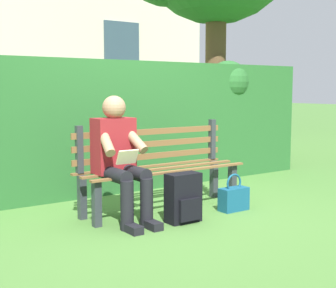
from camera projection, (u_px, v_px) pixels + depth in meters
ground at (162, 210)px, 4.87m from camera, size 60.00×60.00×0.00m
park_bench at (158, 166)px, 4.88m from camera, size 1.78×0.47×0.88m
person_seated at (120, 156)px, 4.41m from camera, size 0.44×0.73×1.17m
hedge_backdrop at (125, 123)px, 5.94m from camera, size 5.45×0.72×1.62m
backpack at (183, 198)px, 4.41m from camera, size 0.32×0.24×0.46m
handbag at (234, 198)px, 4.84m from camera, size 0.31×0.14×0.38m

